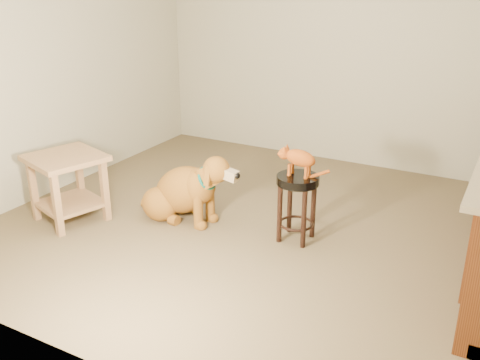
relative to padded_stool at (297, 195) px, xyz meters
The scene contains 6 objects.
floor 0.50m from the padded_stool, 168.07° to the left, with size 4.50×4.00×0.01m, color brown.
room_shell 1.32m from the padded_stool, 168.07° to the left, with size 4.54×4.04×2.62m.
padded_stool is the anchor object (origin of this frame).
side_table 1.99m from the padded_stool, 162.30° to the right, with size 0.72×0.72×0.60m.
golden_retriever 1.04m from the padded_stool, behind, with size 1.09×0.55×0.69m.
tabby_kitten 0.31m from the padded_stool, behind, with size 0.42×0.16×0.27m.
Camera 1 is at (1.77, -3.74, 2.07)m, focal length 40.00 mm.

